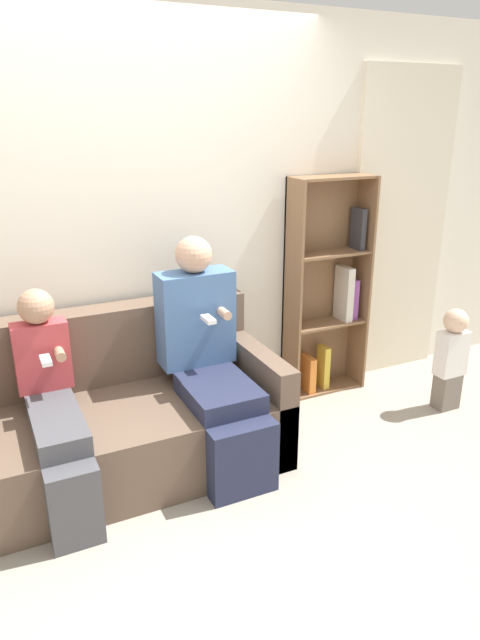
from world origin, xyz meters
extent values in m
plane|color=#9E9384|center=(0.00, 0.00, 0.00)|extent=(14.00, 14.00, 0.00)
cube|color=silver|center=(0.00, 1.02, 1.27)|extent=(10.00, 0.06, 2.55)
cube|color=beige|center=(2.03, 0.97, 1.13)|extent=(0.83, 0.04, 2.25)
cube|color=brown|center=(-0.28, 0.41, 0.20)|extent=(1.84, 0.70, 0.41)
cube|color=brown|center=(-0.28, 0.86, 0.43)|extent=(1.84, 0.19, 0.87)
cube|color=brown|center=(0.58, 0.41, 0.31)|extent=(0.12, 0.70, 0.62)
cube|color=#232842|center=(0.26, 0.00, 0.20)|extent=(0.37, 0.12, 0.41)
cube|color=#232842|center=(0.26, 0.30, 0.46)|extent=(0.37, 0.48, 0.11)
cube|color=#476B9E|center=(0.26, 0.64, 0.80)|extent=(0.44, 0.20, 0.56)
sphere|color=tan|center=(0.26, 0.64, 1.18)|extent=(0.21, 0.21, 0.21)
cylinder|color=tan|center=(0.38, 0.49, 0.85)|extent=(0.05, 0.10, 0.05)
cube|color=white|center=(0.26, 0.44, 0.85)|extent=(0.05, 0.12, 0.02)
cube|color=#47474C|center=(-0.61, 0.00, 0.20)|extent=(0.24, 0.12, 0.41)
cube|color=#47474C|center=(-0.61, 0.34, 0.46)|extent=(0.24, 0.55, 0.11)
cube|color=#B73D42|center=(-0.61, 0.68, 0.71)|extent=(0.29, 0.13, 0.38)
sphere|color=tan|center=(-0.61, 0.68, 0.99)|extent=(0.19, 0.19, 0.19)
cylinder|color=tan|center=(-0.53, 0.56, 0.75)|extent=(0.05, 0.10, 0.05)
cube|color=white|center=(-0.61, 0.51, 0.75)|extent=(0.05, 0.12, 0.02)
cube|color=#70665B|center=(1.95, 0.25, 0.13)|extent=(0.16, 0.12, 0.25)
cube|color=white|center=(1.95, 0.25, 0.41)|extent=(0.20, 0.12, 0.31)
sphere|color=beige|center=(1.95, 0.25, 0.64)|extent=(0.16, 0.16, 0.16)
cube|color=brown|center=(1.06, 0.86, 0.77)|extent=(0.02, 0.24, 1.55)
cube|color=brown|center=(1.63, 0.86, 0.77)|extent=(0.02, 0.24, 1.55)
cube|color=brown|center=(1.34, 0.97, 0.77)|extent=(0.59, 0.02, 1.55)
cube|color=brown|center=(1.34, 0.86, 0.01)|extent=(0.55, 0.20, 0.02)
cube|color=brown|center=(1.34, 0.86, 0.52)|extent=(0.55, 0.20, 0.02)
cube|color=brown|center=(1.34, 0.86, 1.03)|extent=(0.55, 0.20, 0.02)
cube|color=brown|center=(1.34, 0.86, 1.54)|extent=(0.55, 0.20, 0.02)
cube|color=gold|center=(1.34, 0.86, 0.18)|extent=(0.05, 0.11, 0.32)
cube|color=orange|center=(1.21, 0.86, 0.15)|extent=(0.05, 0.16, 0.27)
cube|color=#333338|center=(1.57, 0.86, 1.18)|extent=(0.04, 0.14, 0.29)
cube|color=#934CA3|center=(1.55, 0.86, 0.67)|extent=(0.05, 0.12, 0.29)
cube|color=beige|center=(1.48, 0.86, 0.72)|extent=(0.06, 0.17, 0.39)
cube|color=#429956|center=(1.49, 0.86, 0.66)|extent=(0.04, 0.14, 0.26)
camera|label=1|loc=(-0.87, -2.31, 1.93)|focal=32.00mm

